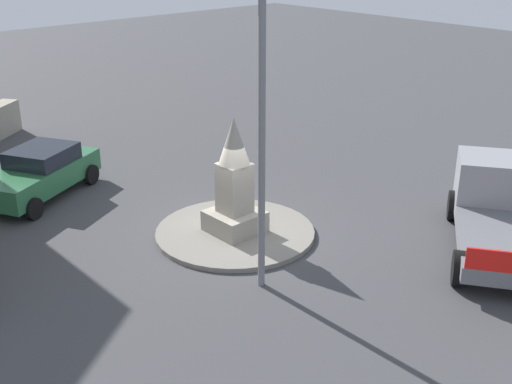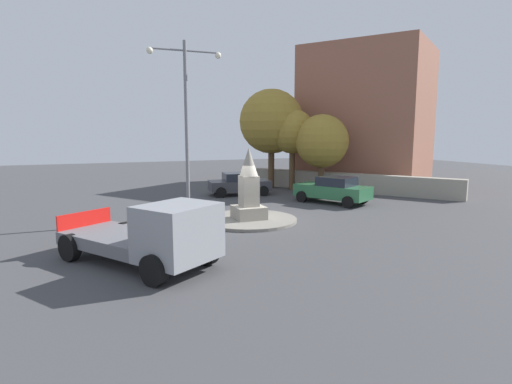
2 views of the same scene
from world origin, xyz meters
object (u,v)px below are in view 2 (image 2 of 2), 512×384
object	(u,v)px
monument	(249,190)
tree_mid_cluster	(292,132)
car_green_passing	(333,189)
streetlamp	(186,114)
tree_far_corner	(271,122)
tree_near_wall	(322,141)
truck_grey_parked_right	(154,236)
corner_building	(367,117)
car_dark_grey_near_island	(239,183)

from	to	relation	value
monument	tree_mid_cluster	xyz separation A→B (m)	(6.50, 8.50, 2.54)
monument	car_green_passing	xyz separation A→B (m)	(6.08, 2.64, -0.65)
tree_mid_cluster	streetlamp	bearing A→B (deg)	-141.05
tree_mid_cluster	tree_far_corner	xyz separation A→B (m)	(-0.97, 1.35, 0.71)
tree_mid_cluster	tree_near_wall	bearing A→B (deg)	-54.42
tree_near_wall	tree_mid_cluster	size ratio (longest dim) A/B	0.93
monument	tree_far_corner	size ratio (longest dim) A/B	0.45
streetlamp	tree_far_corner	distance (m)	11.70
truck_grey_parked_right	tree_far_corner	bearing A→B (deg)	54.79
truck_grey_parked_right	corner_building	xyz separation A→B (m)	(18.43, 14.59, 4.17)
corner_building	tree_near_wall	distance (m)	6.76
corner_building	car_dark_grey_near_island	bearing A→B (deg)	-169.08
tree_mid_cluster	monument	bearing A→B (deg)	-127.40
car_dark_grey_near_island	tree_mid_cluster	xyz separation A→B (m)	(4.24, 0.97, 3.23)
monument	car_green_passing	size ratio (longest dim) A/B	0.70
monument	corner_building	world-z (taller)	corner_building
tree_near_wall	monument	bearing A→B (deg)	-139.13
tree_near_wall	tree_mid_cluster	distance (m)	2.27
car_dark_grey_near_island	tree_mid_cluster	distance (m)	5.42
monument	tree_mid_cluster	world-z (taller)	tree_mid_cluster
corner_building	tree_far_corner	world-z (taller)	corner_building
monument	truck_grey_parked_right	bearing A→B (deg)	-134.91
streetlamp	car_dark_grey_near_island	distance (m)	8.78
tree_far_corner	streetlamp	bearing A→B (deg)	-132.90
monument	car_dark_grey_near_island	xyz separation A→B (m)	(2.26, 7.53, -0.69)
corner_building	tree_mid_cluster	bearing A→B (deg)	-170.29
car_dark_grey_near_island	tree_mid_cluster	size ratio (longest dim) A/B	0.73
streetlamp	car_dark_grey_near_island	xyz separation A→B (m)	(4.69, 6.25, -3.99)
tree_mid_cluster	car_green_passing	bearing A→B (deg)	-94.12
tree_far_corner	truck_grey_parked_right	bearing A→B (deg)	-125.21
streetlamp	tree_mid_cluster	xyz separation A→B (m)	(8.93, 7.22, -0.76)
car_dark_grey_near_island	tree_near_wall	xyz separation A→B (m)	(5.51, -0.80, 2.61)
monument	tree_near_wall	xyz separation A→B (m)	(7.77, 6.73, 1.92)
car_dark_grey_near_island	tree_far_corner	xyz separation A→B (m)	(3.27, 2.32, 3.94)
corner_building	truck_grey_parked_right	bearing A→B (deg)	-141.65
monument	streetlamp	xyz separation A→B (m)	(-2.43, 1.28, 3.30)
corner_building	tree_mid_cluster	size ratio (longest dim) A/B	1.85
streetlamp	tree_mid_cluster	bearing A→B (deg)	38.95
streetlamp	tree_mid_cluster	size ratio (longest dim) A/B	1.42
tree_mid_cluster	tree_far_corner	size ratio (longest dim) A/B	0.80
car_dark_grey_near_island	tree_near_wall	bearing A→B (deg)	-8.31
car_green_passing	tree_near_wall	bearing A→B (deg)	67.47
tree_far_corner	car_dark_grey_near_island	bearing A→B (deg)	-144.62
car_dark_grey_near_island	corner_building	size ratio (longest dim) A/B	0.39
streetlamp	tree_far_corner	xyz separation A→B (m)	(7.96, 8.57, -0.05)
monument	car_dark_grey_near_island	world-z (taller)	monument
tree_near_wall	streetlamp	bearing A→B (deg)	-151.92
car_green_passing	corner_building	bearing A→B (deg)	43.32
monument	streetlamp	bearing A→B (deg)	152.16
truck_grey_parked_right	tree_far_corner	distance (m)	18.41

